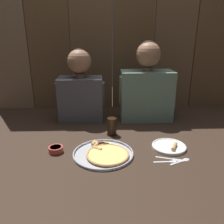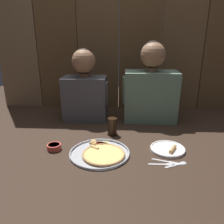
# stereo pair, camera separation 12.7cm
# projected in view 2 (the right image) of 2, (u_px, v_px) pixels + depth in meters

# --- Properties ---
(ground_plane) EXTENTS (3.20, 3.20, 0.00)m
(ground_plane) POSITION_uv_depth(u_px,v_px,m) (115.00, 143.00, 1.47)
(ground_plane) COLOR #332319
(pizza_tray) EXTENTS (0.36, 0.36, 0.03)m
(pizza_tray) POSITION_uv_depth(u_px,v_px,m) (101.00, 153.00, 1.33)
(pizza_tray) COLOR #B2B2B7
(pizza_tray) RESTS_ON ground
(dinner_plate) EXTENTS (0.21, 0.21, 0.03)m
(dinner_plate) POSITION_uv_depth(u_px,v_px,m) (168.00, 149.00, 1.38)
(dinner_plate) COLOR white
(dinner_plate) RESTS_ON ground
(drinking_glass) EXTENTS (0.07, 0.07, 0.12)m
(drinking_glass) POSITION_uv_depth(u_px,v_px,m) (112.00, 127.00, 1.58)
(drinking_glass) COLOR black
(drinking_glass) RESTS_ON ground
(dipping_bowl) EXTENTS (0.09, 0.09, 0.04)m
(dipping_bowl) POSITION_uv_depth(u_px,v_px,m) (54.00, 147.00, 1.38)
(dipping_bowl) COLOR #CC4C42
(dipping_bowl) RESTS_ON ground
(table_fork) EXTENTS (0.13, 0.02, 0.01)m
(table_fork) POSITION_uv_depth(u_px,v_px,m) (162.00, 164.00, 1.23)
(table_fork) COLOR silver
(table_fork) RESTS_ON ground
(table_knife) EXTENTS (0.15, 0.06, 0.01)m
(table_knife) POSITION_uv_depth(u_px,v_px,m) (166.00, 161.00, 1.26)
(table_knife) COLOR silver
(table_knife) RESTS_ON ground
(table_spoon) EXTENTS (0.13, 0.08, 0.01)m
(table_spoon) POSITION_uv_depth(u_px,v_px,m) (180.00, 163.00, 1.24)
(table_spoon) COLOR silver
(table_spoon) RESTS_ON ground
(diner_left) EXTENTS (0.38, 0.21, 0.57)m
(diner_left) POSITION_uv_depth(u_px,v_px,m) (85.00, 87.00, 1.81)
(diner_left) COLOR #4C4C51
(diner_left) RESTS_ON ground
(diner_right) EXTENTS (0.45, 0.22, 0.62)m
(diner_right) POSITION_uv_depth(u_px,v_px,m) (151.00, 86.00, 1.77)
(diner_right) COLOR slate
(diner_right) RESTS_ON ground
(wooden_backdrop_wall) EXTENTS (2.19, 0.03, 1.35)m
(wooden_backdrop_wall) POSITION_uv_depth(u_px,v_px,m) (119.00, 33.00, 1.96)
(wooden_backdrop_wall) COLOR #7D6145
(wooden_backdrop_wall) RESTS_ON ground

